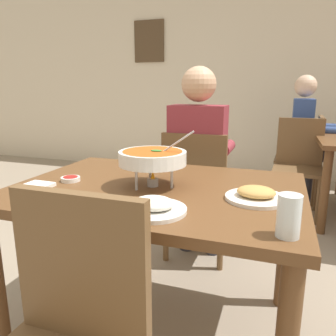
{
  "coord_description": "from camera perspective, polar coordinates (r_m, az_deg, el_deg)",
  "views": [
    {
      "loc": [
        0.51,
        -1.33,
        1.17
      ],
      "look_at": [
        0.0,
        0.15,
        0.79
      ],
      "focal_mm": 35.26,
      "sensor_mm": 36.0,
      "label": 1
    }
  ],
  "objects": [
    {
      "name": "ground_plane",
      "position": [
        1.85,
        -1.69,
        -25.88
      ],
      "size": [
        16.0,
        16.0,
        0.0
      ],
      "primitive_type": "plane",
      "color": "gray"
    },
    {
      "name": "cafe_rear_partition",
      "position": [
        4.66,
        13.31,
        17.25
      ],
      "size": [
        10.0,
        0.1,
        3.0
      ],
      "primitive_type": "cube",
      "color": "beige",
      "rests_on": "ground_plane"
    },
    {
      "name": "picture_frame_hung",
      "position": [
        4.96,
        -3.27,
        21.02
      ],
      "size": [
        0.44,
        0.03,
        0.56
      ],
      "primitive_type": "cube",
      "color": "#4C3823"
    },
    {
      "name": "dining_table_main",
      "position": [
        1.52,
        -1.86,
        -6.92
      ],
      "size": [
        1.27,
        0.93,
        0.74
      ],
      "color": "brown",
      "rests_on": "ground_plane"
    },
    {
      "name": "chair_diner_main",
      "position": [
        2.24,
        5.01,
        -3.68
      ],
      "size": [
        0.44,
        0.44,
        0.9
      ],
      "color": "brown",
      "rests_on": "ground_plane"
    },
    {
      "name": "diner_main",
      "position": [
        2.21,
        5.35,
        2.41
      ],
      "size": [
        0.4,
        0.45,
        1.31
      ],
      "color": "#2D2D38",
      "rests_on": "ground_plane"
    },
    {
      "name": "curry_bowl",
      "position": [
        1.46,
        -2.68,
        1.72
      ],
      "size": [
        0.33,
        0.3,
        0.26
      ],
      "color": "silver",
      "rests_on": "dining_table_main"
    },
    {
      "name": "rice_plate",
      "position": [
        1.18,
        -2.55,
        -6.67
      ],
      "size": [
        0.24,
        0.24,
        0.06
      ],
      "color": "white",
      "rests_on": "dining_table_main"
    },
    {
      "name": "appetizer_plate",
      "position": [
        1.35,
        14.96,
        -4.52
      ],
      "size": [
        0.24,
        0.24,
        0.06
      ],
      "color": "white",
      "rests_on": "dining_table_main"
    },
    {
      "name": "sauce_dish",
      "position": [
        1.63,
        -16.49,
        -1.8
      ],
      "size": [
        0.09,
        0.09,
        0.02
      ],
      "color": "white",
      "rests_on": "dining_table_main"
    },
    {
      "name": "napkin_folded",
      "position": [
        1.59,
        -21.33,
        -2.75
      ],
      "size": [
        0.12,
        0.08,
        0.02
      ],
      "primitive_type": "cube",
      "rotation": [
        0.0,
        0.0,
        -0.04
      ],
      "color": "white",
      "rests_on": "dining_table_main"
    },
    {
      "name": "fork_utensil",
      "position": [
        1.56,
        -23.05,
        -3.28
      ],
      "size": [
        0.07,
        0.16,
        0.01
      ],
      "primitive_type": "cube",
      "rotation": [
        0.0,
        0.0,
        0.36
      ],
      "color": "silver",
      "rests_on": "dining_table_main"
    },
    {
      "name": "spoon_utensil",
      "position": [
        1.53,
        -21.65,
        -3.49
      ],
      "size": [
        0.03,
        0.17,
        0.01
      ],
      "primitive_type": "cube",
      "rotation": [
        0.0,
        0.0,
        0.11
      ],
      "color": "silver",
      "rests_on": "dining_table_main"
    },
    {
      "name": "drink_glass",
      "position": [
        1.04,
        20.13,
        -8.14
      ],
      "size": [
        0.07,
        0.07,
        0.13
      ],
      "color": "silver",
      "rests_on": "dining_table_main"
    },
    {
      "name": "chair_bg_left",
      "position": [
        3.76,
        22.84,
        2.34
      ],
      "size": [
        0.46,
        0.46,
        0.9
      ],
      "color": "brown",
      "rests_on": "ground_plane"
    },
    {
      "name": "chair_bg_right",
      "position": [
        3.37,
        21.61,
        1.25
      ],
      "size": [
        0.46,
        0.46,
        0.9
      ],
      "color": "brown",
      "rests_on": "ground_plane"
    },
    {
      "name": "patron_bg_left",
      "position": [
        3.78,
        22.68,
        6.04
      ],
      "size": [
        0.45,
        0.4,
        1.31
      ],
      "color": "#2D2D38",
      "rests_on": "ground_plane"
    }
  ]
}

